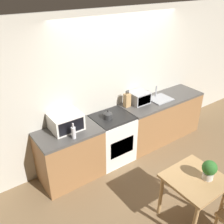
# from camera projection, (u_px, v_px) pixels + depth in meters

# --- Properties ---
(ground_plane) EXTENTS (16.00, 16.00, 0.00)m
(ground_plane) POSITION_uv_depth(u_px,v_px,m) (154.00, 172.00, 4.37)
(ground_plane) COLOR brown
(wall_back) EXTENTS (10.00, 0.06, 2.60)m
(wall_back) POSITION_uv_depth(u_px,v_px,m) (118.00, 84.00, 4.53)
(wall_back) COLOR beige
(wall_back) RESTS_ON ground_plane
(counter_left_run) EXTENTS (1.00, 0.62, 0.90)m
(counter_left_run) POSITION_uv_depth(u_px,v_px,m) (70.00, 155.00, 4.06)
(counter_left_run) COLOR olive
(counter_left_run) RESTS_ON ground_plane
(counter_right_run) EXTENTS (1.78, 0.62, 0.90)m
(counter_right_run) POSITION_uv_depth(u_px,v_px,m) (160.00, 118.00, 5.12)
(counter_right_run) COLOR olive
(counter_right_run) RESTS_ON ground_plane
(stove_range) EXTENTS (0.68, 0.62, 0.90)m
(stove_range) POSITION_uv_depth(u_px,v_px,m) (112.00, 138.00, 4.49)
(stove_range) COLOR silver
(stove_range) RESTS_ON ground_plane
(kettle) EXTENTS (0.15, 0.15, 0.16)m
(kettle) POSITION_uv_depth(u_px,v_px,m) (108.00, 115.00, 4.19)
(kettle) COLOR #2D2D2D
(kettle) RESTS_ON stove_range
(microwave) EXTENTS (0.48, 0.39, 0.26)m
(microwave) POSITION_uv_depth(u_px,v_px,m) (66.00, 122.00, 3.86)
(microwave) COLOR silver
(microwave) RESTS_ON counter_left_run
(bottle) EXTENTS (0.07, 0.07, 0.25)m
(bottle) POSITION_uv_depth(u_px,v_px,m) (74.00, 132.00, 3.66)
(bottle) COLOR silver
(bottle) RESTS_ON counter_left_run
(knife_block) EXTENTS (0.11, 0.10, 0.32)m
(knife_block) POSITION_uv_depth(u_px,v_px,m) (127.00, 100.00, 4.55)
(knife_block) COLOR tan
(knife_block) RESTS_ON counter_right_run
(toaster_oven) EXTENTS (0.35, 0.31, 0.22)m
(toaster_oven) POSITION_uv_depth(u_px,v_px,m) (139.00, 97.00, 4.69)
(toaster_oven) COLOR #999BA0
(toaster_oven) RESTS_ON counter_right_run
(sink_basin) EXTENTS (0.42, 0.36, 0.24)m
(sink_basin) POSITION_uv_depth(u_px,v_px,m) (160.00, 98.00, 4.87)
(sink_basin) COLOR #999BA0
(sink_basin) RESTS_ON counter_right_run
(dining_table) EXTENTS (0.71, 0.69, 0.73)m
(dining_table) POSITION_uv_depth(u_px,v_px,m) (194.00, 184.00, 3.27)
(dining_table) COLOR tan
(dining_table) RESTS_ON ground_plane
(potted_plant) EXTENTS (0.19, 0.19, 0.27)m
(potted_plant) POSITION_uv_depth(u_px,v_px,m) (209.00, 169.00, 3.14)
(potted_plant) COLOR beige
(potted_plant) RESTS_ON dining_table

